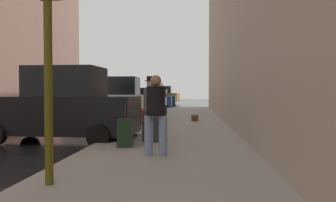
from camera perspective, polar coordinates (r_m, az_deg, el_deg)
The scene contains 14 objects.
sidewalk at distance 9.92m, azimuth 0.92°, elevation -6.69°, with size 4.00×40.00×0.15m, color gray.
parked_black_suv at distance 10.35m, azimuth -18.04°, elevation -1.10°, with size 4.67×2.20×2.25m.
parked_white_van at distance 16.64m, azimuth -9.34°, elevation -0.06°, with size 4.61×2.08×2.25m.
parked_silver_sedan at distance 22.89m, azimuth -5.54°, elevation -0.07°, with size 4.21×2.08×1.79m.
parked_blue_sedan at distance 29.05m, azimuth -3.42°, elevation 0.28°, with size 4.25×2.16×1.79m.
parked_dark_green_sedan at distance 35.34m, azimuth -2.02°, elevation 0.51°, with size 4.20×2.06×1.79m.
parked_bronze_suv at distance 41.17m, azimuth -1.11°, elevation 0.92°, with size 4.65×2.15×2.25m.
fire_hydrant at distance 13.58m, azimuth -4.71°, elevation -2.67°, with size 0.42×0.22×0.70m.
traffic_light at distance 5.22m, azimuth -20.19°, elevation 15.43°, with size 0.32×0.32×3.60m.
pedestrian_with_beanie at distance 8.85m, azimuth -2.99°, elevation -0.79°, with size 0.52×0.46×1.78m.
pedestrian_in_tan_coat at distance 12.82m, azimuth -1.34°, elevation -0.20°, with size 0.53×0.47×1.71m.
pedestrian_in_jeans at distance 6.98m, azimuth -2.15°, elevation -1.69°, with size 0.52×0.45×1.71m.
rolling_suitcase at distance 8.28m, azimuth -7.44°, elevation -5.45°, with size 0.42×0.60×1.04m.
duffel_bag at distance 15.33m, azimuth 4.69°, elevation -2.97°, with size 0.32×0.44×0.28m.
Camera 1 is at (6.60, -9.80, 1.50)m, focal length 35.00 mm.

